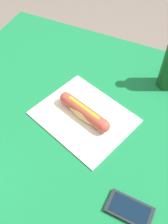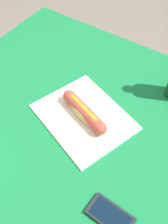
{
  "view_description": "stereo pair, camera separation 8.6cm",
  "coord_description": "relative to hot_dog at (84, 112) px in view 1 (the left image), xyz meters",
  "views": [
    {
      "loc": [
        0.27,
        -0.46,
        1.47
      ],
      "look_at": [
        0.05,
        0.02,
        0.79
      ],
      "focal_mm": 42.13,
      "sensor_mm": 36.0,
      "label": 1
    },
    {
      "loc": [
        0.35,
        -0.42,
        1.47
      ],
      "look_at": [
        0.05,
        0.02,
        0.79
      ],
      "focal_mm": 42.13,
      "sensor_mm": 36.0,
      "label": 2
    }
  ],
  "objects": [
    {
      "name": "paper_wrapper",
      "position": [
        -0.0,
        0.0,
        -0.03
      ],
      "size": [
        0.37,
        0.34,
        0.01
      ],
      "primitive_type": "cube",
      "rotation": [
        0.0,
        0.0,
        -0.33
      ],
      "color": "silver",
      "rests_on": "dining_table"
    },
    {
      "name": "hot_dog",
      "position": [
        0.0,
        0.0,
        0.0
      ],
      "size": [
        0.2,
        0.1,
        0.05
      ],
      "color": "tan",
      "rests_on": "paper_wrapper"
    },
    {
      "name": "dining_table",
      "position": [
        -0.05,
        -0.02,
        -0.17
      ],
      "size": [
        1.0,
        0.95,
        0.76
      ],
      "color": "brown",
      "rests_on": "ground"
    },
    {
      "name": "ground_plane",
      "position": [
        -0.05,
        -0.02,
        -0.79
      ],
      "size": [
        6.0,
        6.0,
        0.0
      ],
      "primitive_type": "plane",
      "color": "#6B6056",
      "rests_on": "ground"
    },
    {
      "name": "cell_phone",
      "position": [
        0.24,
        -0.23,
        -0.03
      ],
      "size": [
        0.12,
        0.07,
        0.01
      ],
      "color": "black",
      "rests_on": "dining_table"
    }
  ]
}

